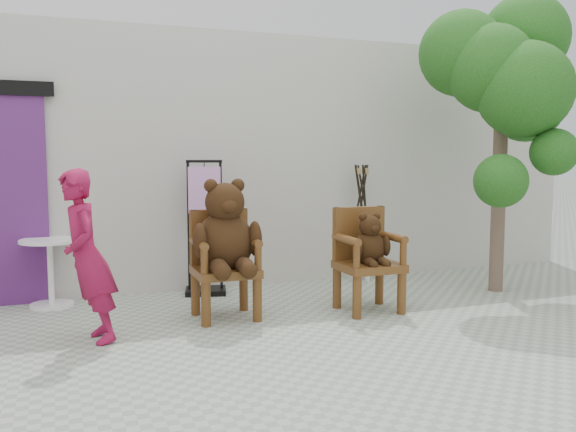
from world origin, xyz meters
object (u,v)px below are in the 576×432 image
at_px(cafe_table, 50,265).
at_px(display_stand, 205,243).
at_px(stool_bucket, 361,230).
at_px(chair_small, 367,250).
at_px(person, 87,257).
at_px(tree, 508,79).
at_px(chair_big, 225,241).

distance_m(cafe_table, display_stand, 1.64).
bearing_deg(stool_bucket, chair_small, -115.32).
bearing_deg(cafe_table, person, -78.00).
xyz_separation_m(chair_small, stool_bucket, (0.61, 1.30, 0.03)).
xyz_separation_m(chair_small, cafe_table, (-2.99, 1.30, -0.17)).
distance_m(person, tree, 4.88).
bearing_deg(display_stand, chair_small, -29.33).
bearing_deg(chair_small, chair_big, 171.55).
bearing_deg(tree, cafe_table, 167.41).
relative_size(chair_small, person, 0.71).
distance_m(chair_big, chair_small, 1.44).
xyz_separation_m(person, display_stand, (1.33, 1.43, -0.14)).
xyz_separation_m(chair_big, person, (-1.27, -0.35, -0.03)).
distance_m(stool_bucket, tree, 2.43).
height_order(chair_big, tree, tree).
relative_size(stool_bucket, tree, 0.43).
bearing_deg(person, tree, 84.68).
xyz_separation_m(cafe_table, stool_bucket, (3.61, -0.00, 0.20)).
relative_size(chair_big, cafe_table, 1.91).
height_order(chair_small, stool_bucket, stool_bucket).
xyz_separation_m(display_stand, stool_bucket, (1.98, 0.00, 0.06)).
bearing_deg(cafe_table, chair_big, -34.64).
height_order(chair_small, tree, tree).
height_order(chair_big, cafe_table, chair_big).
xyz_separation_m(person, stool_bucket, (3.30, 1.44, -0.08)).
bearing_deg(stool_bucket, tree, -40.84).
height_order(person, tree, tree).
distance_m(display_stand, stool_bucket, 1.98).
distance_m(chair_small, tree, 2.61).
bearing_deg(chair_big, chair_small, -8.45).
distance_m(chair_big, cafe_table, 1.94).
bearing_deg(tree, stool_bucket, 139.16).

